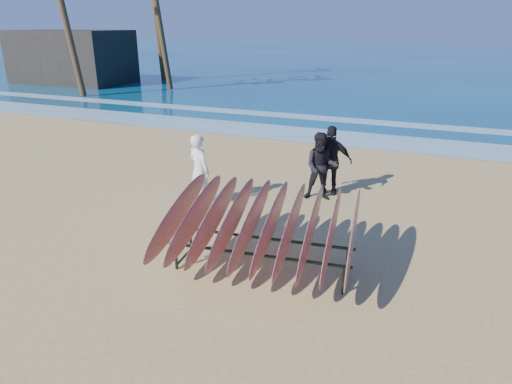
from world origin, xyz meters
TOP-DOWN VIEW (x-y plane):
  - ground at (0.00, 0.00)m, footprint 120.00×120.00m
  - ocean at (0.00, 55.00)m, footprint 160.00×160.00m
  - foam_near at (0.00, 10.00)m, footprint 160.00×160.00m
  - foam_far at (0.00, 13.50)m, footprint 160.00×160.00m
  - surfboard_rack at (0.67, -0.56)m, footprint 3.49×3.14m
  - person_white at (-1.89, 1.82)m, footprint 0.75×0.64m
  - person_dark_a at (0.67, 3.33)m, footprint 0.96×0.83m
  - person_dark_b at (0.80, 3.76)m, footprint 1.11×0.60m
  - building at (-22.59, 19.50)m, footprint 8.37×4.65m

SIDE VIEW (x-z plane):
  - ground at x=0.00m, z-range 0.00..0.00m
  - ocean at x=0.00m, z-range 0.01..0.01m
  - foam_far at x=0.00m, z-range 0.01..0.01m
  - foam_near at x=0.00m, z-range 0.01..0.01m
  - person_dark_a at x=0.67m, z-range 0.00..1.70m
  - person_white at x=-1.89m, z-range 0.00..1.75m
  - person_dark_b at x=0.80m, z-range 0.00..1.79m
  - surfboard_rack at x=0.67m, z-range 0.17..1.68m
  - building at x=-22.59m, z-range 0.00..3.72m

